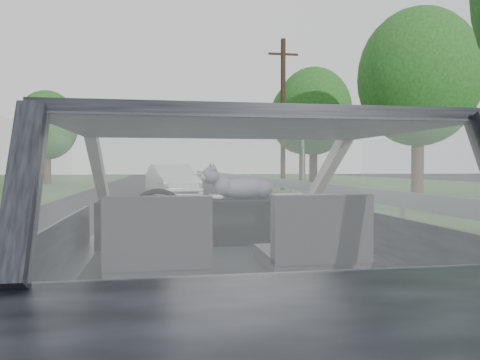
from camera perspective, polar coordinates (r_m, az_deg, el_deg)
name	(u,v)px	position (r m, az deg, el deg)	size (l,w,h in m)	color
subject_car	(230,255)	(2.68, -1.24, -9.17)	(1.80, 4.00, 1.45)	black
dashboard	(216,221)	(3.27, -2.91, -4.98)	(1.58, 0.45, 0.30)	black
driver_seat	(158,238)	(2.34, -9.96, -6.94)	(0.50, 0.72, 0.42)	black
passenger_seat	(314,234)	(2.47, 9.07, -6.47)	(0.50, 0.72, 0.42)	black
steering_wheel	(158,216)	(2.95, -9.96, -4.37)	(0.36, 0.36, 0.04)	black
cat	(244,187)	(3.29, 0.48, -0.89)	(0.56, 0.17, 0.25)	gray
guardrail	(326,189)	(13.46, 10.50, -1.12)	(0.05, 90.00, 0.32)	#999CA2
other_car	(172,181)	(18.10, -8.31, -0.17)	(1.57, 3.97, 1.31)	#BDBDBD
highway_sign	(303,163)	(22.27, 7.71, 2.08)	(0.11, 1.11, 2.78)	#0A4111
utility_pole	(283,115)	(24.26, 5.27, 7.91)	(0.25, 0.25, 7.73)	#35261B
tree_1	(418,105)	(21.44, 20.89, 8.58)	(5.08, 5.08, 7.70)	#173F17
tree_2	(313,129)	(29.49, 8.95, 6.22)	(4.72, 4.72, 7.15)	#173F17
tree_3	(302,132)	(40.95, 7.60, 5.86)	(5.58, 5.58, 8.45)	#173F17
tree_6	(47,139)	(35.12, -22.45, 4.68)	(4.15, 4.15, 6.29)	#173F17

